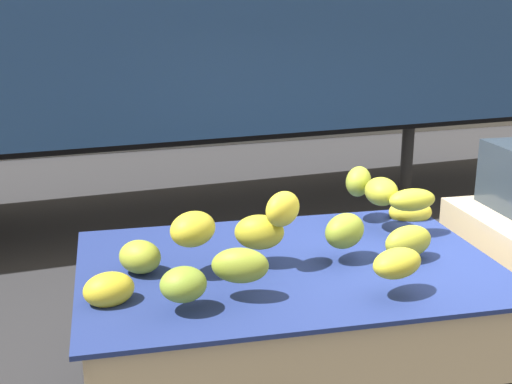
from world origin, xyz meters
TOP-DOWN VIEW (x-y plane):
  - ground at (0.00, 0.00)m, footprint 220.00×220.00m
  - curb_strip at (0.00, 8.65)m, footprint 80.00×0.80m
  - semi_trailer at (-1.14, 4.48)m, footprint 12.08×2.97m

SIDE VIEW (x-z plane):
  - ground at x=0.00m, z-range 0.00..0.00m
  - curb_strip at x=0.00m, z-range 0.00..0.16m
  - semi_trailer at x=-1.14m, z-range 0.57..4.52m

